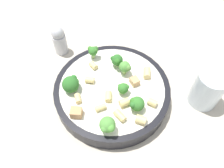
{
  "coord_description": "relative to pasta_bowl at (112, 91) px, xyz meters",
  "views": [
    {
      "loc": [
        0.18,
        -0.24,
        0.46
      ],
      "look_at": [
        0.0,
        0.0,
        0.05
      ],
      "focal_mm": 35.0,
      "sensor_mm": 36.0,
      "label": 1
    }
  ],
  "objects": [
    {
      "name": "broccoli_floret_0",
      "position": [
        -0.07,
        -0.06,
        0.04
      ],
      "size": [
        0.04,
        0.04,
        0.04
      ],
      "color": "#84AD60",
      "rests_on": "pasta_bowl"
    },
    {
      "name": "rigatoni_9",
      "position": [
        -0.04,
        -0.08,
        0.02
      ],
      "size": [
        0.03,
        0.02,
        0.01
      ],
      "primitive_type": "cylinder",
      "rotation": [
        1.57,
        0.0,
        0.92
      ],
      "color": "#E0C67F",
      "rests_on": "pasta_bowl"
    },
    {
      "name": "rigatoni_3",
      "position": [
        -0.05,
        -0.02,
        0.02
      ],
      "size": [
        0.03,
        0.02,
        0.01
      ],
      "primitive_type": "cylinder",
      "rotation": [
        1.57,
        0.0,
        2.07
      ],
      "color": "#E0C67F",
      "rests_on": "pasta_bowl"
    },
    {
      "name": "rigatoni_6",
      "position": [
        0.05,
        0.08,
        0.03
      ],
      "size": [
        0.03,
        0.03,
        0.02
      ],
      "primitive_type": "cylinder",
      "rotation": [
        1.57,
        0.0,
        0.54
      ],
      "color": "#E0C67F",
      "rests_on": "pasta_bowl"
    },
    {
      "name": "pasta_bowl",
      "position": [
        0.0,
        0.0,
        0.0
      ],
      "size": [
        0.28,
        0.28,
        0.04
      ],
      "color": "black",
      "rests_on": "ground_plane"
    },
    {
      "name": "chicken_chunk_1",
      "position": [
        -0.02,
        -0.11,
        0.03
      ],
      "size": [
        0.03,
        0.03,
        0.02
      ],
      "primitive_type": "cube",
      "rotation": [
        0.0,
        0.0,
        0.55
      ],
      "color": "tan",
      "rests_on": "pasta_bowl"
    },
    {
      "name": "ground_plane",
      "position": [
        0.0,
        0.0,
        -0.02
      ],
      "size": [
        2.0,
        2.0,
        0.0
      ],
      "primitive_type": "plane",
      "color": "#BCB29E"
    },
    {
      "name": "broccoli_floret_6",
      "position": [
        0.0,
        0.05,
        0.04
      ],
      "size": [
        0.03,
        0.03,
        0.04
      ],
      "color": "#93B766",
      "rests_on": "pasta_bowl"
    },
    {
      "name": "rigatoni_8",
      "position": [
        -0.07,
        0.02,
        0.02
      ],
      "size": [
        0.02,
        0.02,
        0.01
      ],
      "primitive_type": "cylinder",
      "rotation": [
        1.57,
        0.0,
        1.33
      ],
      "color": "#E0C67F",
      "rests_on": "pasta_bowl"
    },
    {
      "name": "broccoli_floret_2",
      "position": [
        -0.09,
        0.05,
        0.04
      ],
      "size": [
        0.03,
        0.03,
        0.04
      ],
      "color": "#93B766",
      "rests_on": "pasta_bowl"
    },
    {
      "name": "broccoli_floret_4",
      "position": [
        0.06,
        -0.1,
        0.04
      ],
      "size": [
        0.04,
        0.04,
        0.04
      ],
      "color": "#9EC175",
      "rests_on": "pasta_bowl"
    },
    {
      "name": "rigatoni_4",
      "position": [
        0.06,
        -0.06,
        0.02
      ],
      "size": [
        0.03,
        0.02,
        0.01
      ],
      "primitive_type": "cylinder",
      "rotation": [
        1.57,
        0.0,
        1.33
      ],
      "color": "#E0C67F",
      "rests_on": "pasta_bowl"
    },
    {
      "name": "broccoli_floret_3",
      "position": [
        0.03,
        0.0,
        0.04
      ],
      "size": [
        0.03,
        0.03,
        0.03
      ],
      "color": "#93B766",
      "rests_on": "pasta_bowl"
    },
    {
      "name": "rigatoni_7",
      "position": [
        0.1,
        0.01,
        0.03
      ],
      "size": [
        0.02,
        0.02,
        0.02
      ],
      "primitive_type": "cylinder",
      "rotation": [
        1.57,
        0.0,
        1.67
      ],
      "color": "#E0C67F",
      "rests_on": "pasta_bowl"
    },
    {
      "name": "broccoli_floret_5",
      "position": [
        -0.03,
        0.06,
        0.04
      ],
      "size": [
        0.03,
        0.03,
        0.04
      ],
      "color": "#9EC175",
      "rests_on": "pasta_bowl"
    },
    {
      "name": "pepper_shaker",
      "position": [
        -0.21,
        0.04,
        0.02
      ],
      "size": [
        0.04,
        0.04,
        0.09
      ],
      "color": "silver",
      "rests_on": "ground_plane"
    },
    {
      "name": "broccoli_floret_1",
      "position": [
        0.08,
        -0.02,
        0.04
      ],
      "size": [
        0.03,
        0.03,
        0.04
      ],
      "color": "#9EC175",
      "rests_on": "pasta_bowl"
    },
    {
      "name": "rigatoni_2",
      "position": [
        0.1,
        -0.04,
        0.03
      ],
      "size": [
        0.03,
        0.02,
        0.02
      ],
      "primitive_type": "cylinder",
      "rotation": [
        1.57,
        0.0,
        1.83
      ],
      "color": "#E0C67F",
      "rests_on": "pasta_bowl"
    },
    {
      "name": "chicken_chunk_0",
      "position": [
        0.04,
        0.04,
        0.03
      ],
      "size": [
        0.03,
        0.03,
        0.02
      ],
      "primitive_type": "cube",
      "rotation": [
        0.0,
        0.0,
        2.69
      ],
      "color": "tan",
      "rests_on": "pasta_bowl"
    },
    {
      "name": "rigatoni_1",
      "position": [
        0.01,
        -0.03,
        0.02
      ],
      "size": [
        0.03,
        0.03,
        0.01
      ],
      "primitive_type": "cylinder",
      "rotation": [
        1.57,
        0.0,
        0.62
      ],
      "color": "#E0C67F",
      "rests_on": "pasta_bowl"
    },
    {
      "name": "drinking_glass",
      "position": [
        0.19,
        0.12,
        0.02
      ],
      "size": [
        0.07,
        0.07,
        0.09
      ],
      "color": "silver",
      "rests_on": "ground_plane"
    },
    {
      "name": "rigatoni_0",
      "position": [
        0.05,
        -0.02,
        0.03
      ],
      "size": [
        0.03,
        0.03,
        0.02
      ],
      "primitive_type": "cylinder",
      "rotation": [
        1.57,
        0.0,
        2.61
      ],
      "color": "#E0C67F",
      "rests_on": "pasta_bowl"
    },
    {
      "name": "rigatoni_5",
      "position": [
        0.02,
        -0.06,
        0.02
      ],
      "size": [
        0.02,
        0.03,
        0.01
      ],
      "primitive_type": "cylinder",
      "rotation": [
        1.57,
        0.0,
        2.62
      ],
      "color": "#E0C67F",
      "rests_on": "pasta_bowl"
    }
  ]
}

